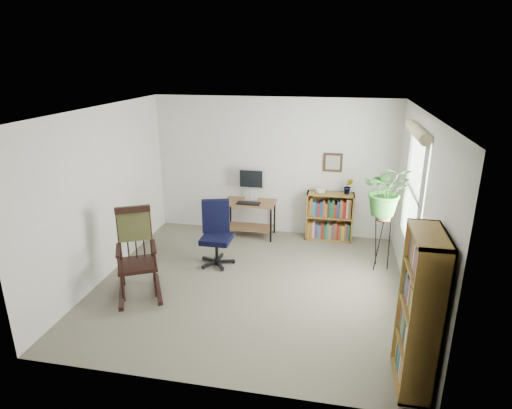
% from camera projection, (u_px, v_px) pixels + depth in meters
% --- Properties ---
extents(floor, '(4.20, 4.00, 0.00)m').
position_uv_depth(floor, '(251.00, 284.00, 5.99)').
color(floor, slate).
rests_on(floor, ground).
extents(ceiling, '(4.20, 4.00, 0.00)m').
position_uv_depth(ceiling, '(250.00, 110.00, 5.21)').
color(ceiling, silver).
rests_on(ceiling, ground).
extents(wall_back, '(4.20, 0.00, 2.40)m').
position_uv_depth(wall_back, '(274.00, 167.00, 7.45)').
color(wall_back, silver).
rests_on(wall_back, ground).
extents(wall_front, '(4.20, 0.00, 2.40)m').
position_uv_depth(wall_front, '(203.00, 276.00, 3.74)').
color(wall_front, silver).
rests_on(wall_front, ground).
extents(wall_left, '(0.00, 4.00, 2.40)m').
position_uv_depth(wall_left, '(103.00, 194.00, 5.98)').
color(wall_left, silver).
rests_on(wall_left, ground).
extents(wall_right, '(0.00, 4.00, 2.40)m').
position_uv_depth(wall_right, '(418.00, 214.00, 5.21)').
color(wall_right, silver).
rests_on(wall_right, ground).
extents(window, '(0.12, 1.20, 1.50)m').
position_uv_depth(window, '(413.00, 191.00, 5.44)').
color(window, silver).
rests_on(window, wall_right).
extents(desk, '(0.88, 0.49, 0.64)m').
position_uv_depth(desk, '(250.00, 219.00, 7.53)').
color(desk, brown).
rests_on(desk, floor).
extents(monitor, '(0.46, 0.16, 0.56)m').
position_uv_depth(monitor, '(251.00, 184.00, 7.46)').
color(monitor, silver).
rests_on(monitor, desk).
extents(keyboard, '(0.40, 0.15, 0.02)m').
position_uv_depth(keyboard, '(248.00, 203.00, 7.31)').
color(keyboard, black).
rests_on(keyboard, desk).
extents(office_chair, '(0.67, 0.67, 1.00)m').
position_uv_depth(office_chair, '(216.00, 234.00, 6.42)').
color(office_chair, black).
rests_on(office_chair, floor).
extents(rocking_chair, '(1.02, 1.20, 1.19)m').
position_uv_depth(rocking_chair, '(136.00, 253.00, 5.56)').
color(rocking_chair, black).
rests_on(rocking_chair, floor).
extents(low_bookshelf, '(0.79, 0.26, 0.84)m').
position_uv_depth(low_bookshelf, '(329.00, 216.00, 7.36)').
color(low_bookshelf, olive).
rests_on(low_bookshelf, floor).
extents(tall_bookshelf, '(0.30, 0.69, 1.58)m').
position_uv_depth(tall_bookshelf, '(419.00, 312.00, 3.93)').
color(tall_bookshelf, olive).
rests_on(tall_bookshelf, floor).
extents(plant_stand, '(0.33, 0.33, 0.92)m').
position_uv_depth(plant_stand, '(381.00, 240.00, 6.31)').
color(plant_stand, black).
rests_on(plant_stand, floor).
extents(spider_plant, '(1.69, 1.88, 1.46)m').
position_uv_depth(spider_plant, '(389.00, 166.00, 5.95)').
color(spider_plant, '#2A6D26').
rests_on(spider_plant, plant_stand).
extents(potted_plant_small, '(0.13, 0.24, 0.11)m').
position_uv_depth(potted_plant_small, '(348.00, 191.00, 7.16)').
color(potted_plant_small, '#2A6D26').
rests_on(potted_plant_small, low_bookshelf).
extents(framed_picture, '(0.32, 0.04, 0.32)m').
position_uv_depth(framed_picture, '(333.00, 163.00, 7.20)').
color(framed_picture, black).
rests_on(framed_picture, wall_back).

